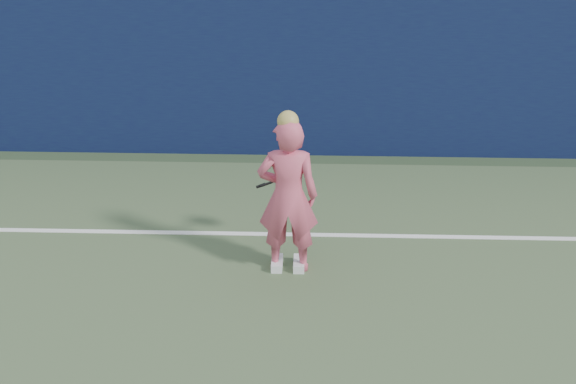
{
  "coord_description": "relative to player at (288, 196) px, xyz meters",
  "views": [
    {
      "loc": [
        1.54,
        -4.18,
        4.71
      ],
      "look_at": [
        1.3,
        3.29,
        0.93
      ],
      "focal_mm": 50.0,
      "sensor_mm": 36.0,
      "label": 1
    }
  ],
  "objects": [
    {
      "name": "backstop_wall",
      "position": [
        -1.3,
        3.21,
        0.37
      ],
      "size": [
        24.0,
        0.4,
        2.5
      ],
      "primitive_type": "cube",
      "color": "#0D123A",
      "rests_on": "ground"
    },
    {
      "name": "racket",
      "position": [
        -0.01,
        0.47,
        -0.01
      ],
      "size": [
        0.52,
        0.17,
        0.28
      ],
      "rotation": [
        0.0,
        0.0,
        0.12
      ],
      "color": "black",
      "rests_on": "ground"
    },
    {
      "name": "player",
      "position": [
        0.0,
        0.0,
        0.0
      ],
      "size": [
        0.64,
        0.42,
        1.83
      ],
      "rotation": [
        0.0,
        0.0,
        3.14
      ],
      "color": "#D3526B",
      "rests_on": "ground"
    }
  ]
}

